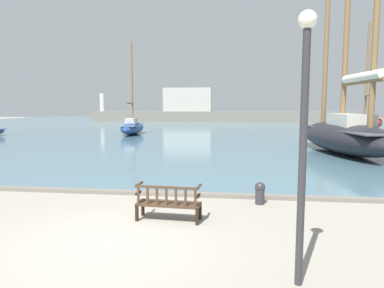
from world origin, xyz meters
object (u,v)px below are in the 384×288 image
(park_bench, at_px, (168,202))
(sailboat_far_starboard, at_px, (365,120))
(lamp_post, at_px, (304,124))
(mooring_bollard, at_px, (260,192))
(sailboat_mid_starboard, at_px, (132,127))
(sailboat_centre_channel, at_px, (344,131))

(park_bench, distance_m, sailboat_far_starboard, 40.59)
(lamp_post, bearing_deg, park_bench, 133.82)
(park_bench, relative_size, mooring_bollard, 2.48)
(lamp_post, bearing_deg, sailboat_mid_starboard, 112.04)
(mooring_bollard, bearing_deg, sailboat_centre_channel, 63.21)
(sailboat_mid_starboard, bearing_deg, lamp_post, -67.96)
(park_bench, bearing_deg, sailboat_mid_starboard, 108.94)
(sailboat_centre_channel, bearing_deg, park_bench, -121.73)
(park_bench, bearing_deg, sailboat_centre_channel, 58.27)
(park_bench, xyz_separation_m, sailboat_far_starboard, (17.60, 36.57, 0.67))
(park_bench, xyz_separation_m, sailboat_mid_starboard, (-8.61, 25.09, 0.34))
(sailboat_centre_channel, height_order, sailboat_far_starboard, sailboat_centre_channel)
(sailboat_mid_starboard, distance_m, mooring_bollard, 25.78)
(sailboat_centre_channel, xyz_separation_m, sailboat_far_starboard, (9.50, 23.47, -0.28))
(mooring_bollard, bearing_deg, sailboat_mid_starboard, 115.24)
(sailboat_far_starboard, xyz_separation_m, lamp_post, (-14.92, -39.36, 1.44))
(sailboat_mid_starboard, distance_m, lamp_post, 30.13)
(sailboat_centre_channel, height_order, lamp_post, sailboat_centre_channel)
(sailboat_centre_channel, relative_size, mooring_bollard, 22.76)
(mooring_bollard, relative_size, lamp_post, 0.15)
(sailboat_far_starboard, height_order, mooring_bollard, sailboat_far_starboard)
(sailboat_centre_channel, relative_size, sailboat_far_starboard, 1.15)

